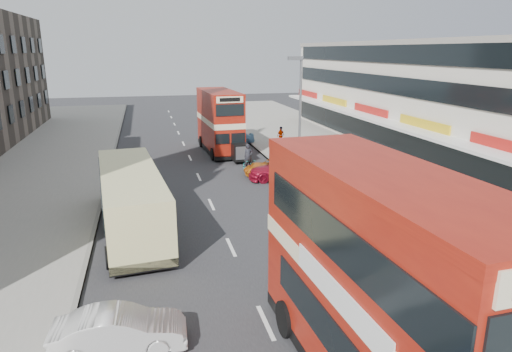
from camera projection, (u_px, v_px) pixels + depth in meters
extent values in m
cube|color=#28282B|center=(199.00, 177.00, 31.55)|extent=(12.00, 90.00, 0.01)
cube|color=gray|center=(358.00, 166.00, 34.28)|extent=(12.00, 90.00, 0.15)
cube|color=gray|center=(9.00, 188.00, 28.77)|extent=(12.00, 90.00, 0.15)
cube|color=gray|center=(107.00, 182.00, 30.13)|extent=(0.20, 90.00, 0.16)
cube|color=gray|center=(283.00, 171.00, 32.93)|extent=(0.20, 90.00, 0.16)
cube|color=beige|center=(441.00, 101.00, 36.81)|extent=(8.00, 46.00, 9.00)
cube|color=black|center=(393.00, 139.00, 36.65)|extent=(0.10, 44.00, 2.40)
cube|color=gray|center=(447.00, 42.00, 35.58)|extent=(8.20, 46.20, 0.40)
cube|color=white|center=(384.00, 122.00, 36.08)|extent=(1.80, 44.00, 0.20)
cylinder|color=slate|center=(300.00, 120.00, 30.12)|extent=(0.16, 0.16, 8.00)
cube|color=slate|center=(296.00, 58.00, 28.96)|extent=(1.00, 0.20, 0.25)
cube|color=maroon|center=(376.00, 330.00, 11.41)|extent=(3.20, 9.06, 2.46)
cube|color=beige|center=(380.00, 280.00, 11.04)|extent=(3.25, 9.10, 0.50)
cube|color=maroon|center=(384.00, 228.00, 10.68)|extent=(3.20, 9.06, 2.35)
cube|color=maroon|center=(388.00, 176.00, 10.34)|extent=(3.23, 9.08, 0.28)
cube|color=black|center=(220.00, 148.00, 39.34)|extent=(2.87, 8.07, 0.35)
cube|color=maroon|center=(220.00, 134.00, 39.02)|extent=(2.85, 8.07, 2.19)
cube|color=beige|center=(219.00, 120.00, 38.69)|extent=(2.89, 8.11, 0.45)
cube|color=maroon|center=(219.00, 106.00, 38.37)|extent=(2.85, 8.07, 2.09)
cube|color=maroon|center=(219.00, 92.00, 38.07)|extent=(2.87, 8.09, 0.25)
cube|color=black|center=(240.00, 152.00, 35.13)|extent=(1.25, 1.25, 1.29)
cube|color=black|center=(133.00, 221.00, 22.27)|extent=(3.65, 10.67, 0.42)
cube|color=beige|center=(131.00, 198.00, 21.94)|extent=(3.63, 10.67, 2.72)
imported|color=silver|center=(119.00, 331.00, 13.21)|extent=(3.91, 1.52, 1.27)
imported|color=#A31029|center=(284.00, 170.00, 30.76)|extent=(5.04, 2.55, 1.40)
imported|color=orange|center=(274.00, 168.00, 31.75)|extent=(4.40, 2.47, 1.16)
imported|color=#5E95BD|center=(234.00, 137.00, 42.48)|extent=(3.80, 1.65, 1.28)
imported|color=gray|center=(342.00, 179.00, 26.87)|extent=(0.88, 0.76, 2.01)
imported|color=gray|center=(281.00, 135.00, 41.57)|extent=(1.01, 0.87, 1.63)
imported|color=gray|center=(248.00, 166.00, 32.42)|extent=(0.94, 2.02, 1.02)
imported|color=black|center=(248.00, 156.00, 32.23)|extent=(0.70, 0.51, 1.77)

